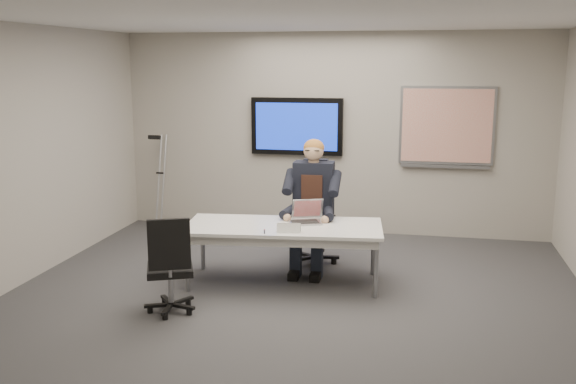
% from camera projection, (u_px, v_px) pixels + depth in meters
% --- Properties ---
extents(floor, '(6.00, 6.00, 0.02)m').
position_uv_depth(floor, '(289.00, 307.00, 6.38)').
color(floor, '#333335').
rests_on(floor, ground).
extents(ceiling, '(6.00, 6.00, 0.02)m').
position_uv_depth(ceiling, '(289.00, 16.00, 5.82)').
color(ceiling, white).
rests_on(ceiling, wall_back).
extents(wall_back, '(6.00, 0.02, 2.80)m').
position_uv_depth(wall_back, '(333.00, 134.00, 8.98)').
color(wall_back, '#ABA79A').
rests_on(wall_back, ground).
extents(wall_front, '(6.00, 0.02, 2.80)m').
position_uv_depth(wall_front, '(168.00, 263.00, 3.22)').
color(wall_front, '#ABA79A').
rests_on(wall_front, ground).
extents(wall_left, '(0.02, 6.00, 2.80)m').
position_uv_depth(wall_left, '(9.00, 158.00, 6.70)').
color(wall_left, '#ABA79A').
rests_on(wall_left, ground).
extents(conference_table, '(2.20, 1.11, 0.65)m').
position_uv_depth(conference_table, '(284.00, 232.00, 6.97)').
color(conference_table, white).
rests_on(conference_table, ground).
extents(tv_display, '(1.30, 0.09, 0.80)m').
position_uv_depth(tv_display, '(297.00, 126.00, 9.01)').
color(tv_display, black).
rests_on(tv_display, wall_back).
extents(whiteboard, '(1.25, 0.08, 1.10)m').
position_uv_depth(whiteboard, '(447.00, 127.00, 8.61)').
color(whiteboard, gray).
rests_on(whiteboard, wall_back).
extents(office_chair_far, '(0.61, 0.61, 1.16)m').
position_uv_depth(office_chair_far, '(314.00, 233.00, 7.73)').
color(office_chair_far, black).
rests_on(office_chair_far, ground).
extents(office_chair_near, '(0.61, 0.61, 0.98)m').
position_uv_depth(office_chair_near, '(171.00, 283.00, 6.16)').
color(office_chair_near, black).
rests_on(office_chair_near, ground).
extents(seated_person, '(0.48, 0.82, 1.52)m').
position_uv_depth(seated_person, '(311.00, 219.00, 7.41)').
color(seated_person, '#1B212E').
rests_on(seated_person, office_chair_far).
extents(crutch, '(0.43, 0.79, 1.47)m').
position_uv_depth(crutch, '(161.00, 179.00, 9.37)').
color(crutch, '#A9ABB0').
rests_on(crutch, ground).
extents(laptop, '(0.41, 0.43, 0.24)m').
position_uv_depth(laptop, '(306.00, 216.00, 7.08)').
color(laptop, '#AAAAAD').
rests_on(laptop, conference_table).
extents(name_tent, '(0.25, 0.10, 0.10)m').
position_uv_depth(name_tent, '(289.00, 228.00, 6.65)').
color(name_tent, silver).
rests_on(name_tent, conference_table).
extents(pen, '(0.05, 0.15, 0.01)m').
position_uv_depth(pen, '(264.00, 231.00, 6.67)').
color(pen, black).
rests_on(pen, conference_table).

